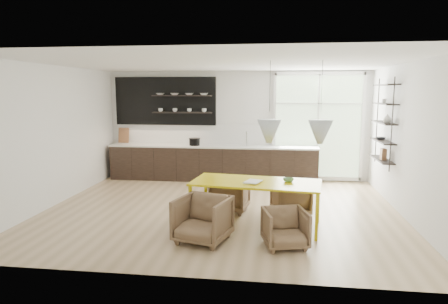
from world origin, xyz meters
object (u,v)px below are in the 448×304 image
armchair_back_left (230,195)px  armchair_front_right (285,228)px  dining_table (256,185)px  wire_stool (183,213)px  armchair_front_left (203,219)px  armchair_back_right (291,199)px

armchair_back_left → armchair_front_right: armchair_back_left is taller
armchair_back_left → dining_table: bearing=130.9°
armchair_back_left → wire_stool: 1.37m
armchair_back_left → armchair_front_left: size_ratio=0.89×
dining_table → armchair_front_left: 1.22m
dining_table → armchair_front_right: dining_table is taller
armchair_back_right → armchair_front_right: (-0.13, -1.67, -0.01)m
wire_stool → armchair_front_right: bearing=-17.8°
armchair_front_right → wire_stool: 1.81m
dining_table → armchair_back_right: 1.10m
armchair_back_left → armchair_front_right: 2.04m
dining_table → armchair_front_left: dining_table is taller
armchair_front_left → wire_stool: armchair_front_left is taller
armchair_back_left → armchair_front_left: armchair_front_left is taller
armchair_back_left → armchair_front_right: (1.05, -1.75, -0.03)m
dining_table → armchair_front_left: (-0.79, -0.83, -0.39)m
armchair_front_left → armchair_front_right: size_ratio=1.23×
dining_table → wire_stool: (-1.23, -0.33, -0.47)m
armchair_back_right → wire_stool: bearing=16.1°
armchair_front_left → armchair_back_left: bearing=97.3°
dining_table → armchair_front_right: bearing=-53.7°
dining_table → armchair_back_left: dining_table is taller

